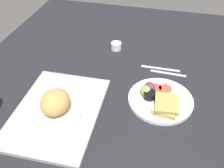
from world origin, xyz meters
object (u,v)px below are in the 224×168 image
bread_plate_near (55,105)px  knife (160,68)px  serving_tray (58,111)px  espresso_cup (116,46)px  plate_with_salad (160,99)px  fork (168,73)px

bread_plate_near → knife: 55.51cm
serving_tray → espresso_cup: bearing=-13.2°
plate_with_salad → knife: size_ratio=1.44×
fork → knife: (3.00, 4.00, 0.00)cm
bread_plate_near → knife: size_ratio=1.11×
plate_with_salad → knife: (23.67, 1.58, -1.51)cm
fork → knife: size_ratio=0.89×
serving_tray → bread_plate_near: 5.09cm
espresso_cup → knife: (-12.37, -25.35, -1.75)cm
plate_with_salad → espresso_cup: size_ratio=4.87×
bread_plate_near → fork: bearing=-47.3°
bread_plate_near → fork: 56.19cm
serving_tray → fork: (36.40, -41.52, -0.55)cm
bread_plate_near → plate_with_salad: 42.53cm
fork → espresso_cup: bearing=-25.7°
bread_plate_near → espresso_cup: (53.32, -11.74, -3.63)cm
knife → fork: bearing=142.8°
plate_with_salad → fork: plate_with_salad is taller
plate_with_salad → fork: bearing=-6.7°
serving_tray → bread_plate_near: size_ratio=2.13×
plate_with_salad → fork: size_ratio=1.60×
serving_tray → plate_with_salad: plate_with_salad is taller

